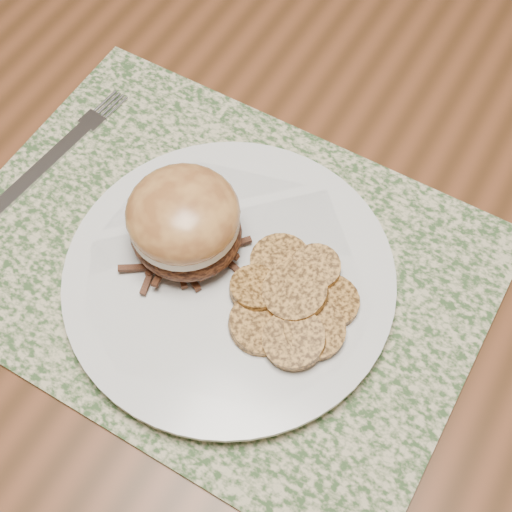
{
  "coord_description": "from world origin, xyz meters",
  "views": [
    {
      "loc": [
        -0.06,
        -0.36,
        1.29
      ],
      "look_at": [
        -0.2,
        -0.12,
        0.79
      ],
      "focal_mm": 50.0,
      "sensor_mm": 36.0,
      "label": 1
    }
  ],
  "objects": [
    {
      "name": "dining_table",
      "position": [
        0.0,
        0.0,
        0.67
      ],
      "size": [
        1.5,
        0.9,
        0.75
      ],
      "color": "brown",
      "rests_on": "ground"
    },
    {
      "name": "roasted_potatoes",
      "position": [
        -0.16,
        -0.13,
        0.78
      ],
      "size": [
        0.12,
        0.13,
        0.03
      ],
      "color": "#B97C36",
      "rests_on": "dinner_plate"
    },
    {
      "name": "ground",
      "position": [
        0.0,
        0.0,
        0.0
      ],
      "size": [
        3.5,
        3.5,
        0.0
      ],
      "primitive_type": "plane",
      "color": "#52381C",
      "rests_on": "ground"
    },
    {
      "name": "placemat",
      "position": [
        -0.24,
        -0.12,
        0.75
      ],
      "size": [
        0.45,
        0.33,
        0.0
      ],
      "primitive_type": "cube",
      "color": "#334F28",
      "rests_on": "dining_table"
    },
    {
      "name": "dinner_plate",
      "position": [
        -0.22,
        -0.13,
        0.76
      ],
      "size": [
        0.26,
        0.26,
        0.02
      ],
      "primitive_type": "cylinder",
      "color": "silver",
      "rests_on": "placemat"
    },
    {
      "name": "pork_sandwich",
      "position": [
        -0.26,
        -0.12,
        0.8
      ],
      "size": [
        0.11,
        0.11,
        0.07
      ],
      "rotation": [
        0.0,
        0.0,
        -0.23
      ],
      "color": "black",
      "rests_on": "dinner_plate"
    },
    {
      "name": "fork",
      "position": [
        -0.43,
        -0.09,
        0.76
      ],
      "size": [
        0.03,
        0.18,
        0.0
      ],
      "rotation": [
        0.0,
        0.0,
        -0.1
      ],
      "color": "#B4B5BB",
      "rests_on": "placemat"
    }
  ]
}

